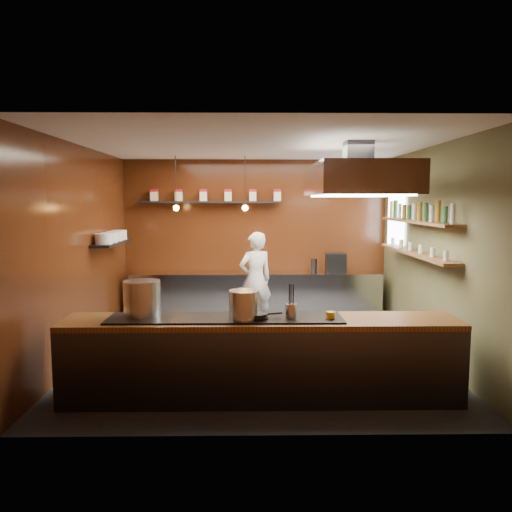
{
  "coord_description": "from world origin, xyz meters",
  "views": [
    {
      "loc": [
        -0.14,
        -7.03,
        2.22
      ],
      "look_at": [
        -0.03,
        0.4,
        1.4
      ],
      "focal_mm": 35.0,
      "sensor_mm": 36.0,
      "label": 1
    }
  ],
  "objects_px": {
    "stockpot_small": "(244,305)",
    "chef": "(255,280)",
    "espresso_machine": "(336,263)",
    "stockpot_large": "(142,298)",
    "extractor_hood": "(357,179)"
  },
  "relations": [
    {
      "from": "stockpot_small",
      "to": "chef",
      "type": "height_order",
      "value": "chef"
    },
    {
      "from": "espresso_machine",
      "to": "chef",
      "type": "height_order",
      "value": "chef"
    },
    {
      "from": "espresso_machine",
      "to": "chef",
      "type": "relative_size",
      "value": 0.21
    },
    {
      "from": "stockpot_large",
      "to": "chef",
      "type": "height_order",
      "value": "chef"
    },
    {
      "from": "stockpot_small",
      "to": "stockpot_large",
      "type": "bearing_deg",
      "value": 172.28
    },
    {
      "from": "espresso_machine",
      "to": "extractor_hood",
      "type": "bearing_deg",
      "value": -89.89
    },
    {
      "from": "extractor_hood",
      "to": "espresso_machine",
      "type": "relative_size",
      "value": 5.54
    },
    {
      "from": "stockpot_large",
      "to": "stockpot_small",
      "type": "height_order",
      "value": "stockpot_large"
    },
    {
      "from": "extractor_hood",
      "to": "stockpot_small",
      "type": "bearing_deg",
      "value": -139.32
    },
    {
      "from": "extractor_hood",
      "to": "stockpot_small",
      "type": "distance_m",
      "value": 2.42
    },
    {
      "from": "stockpot_small",
      "to": "espresso_machine",
      "type": "distance_m",
      "value": 4.13
    },
    {
      "from": "espresso_machine",
      "to": "chef",
      "type": "xyz_separation_m",
      "value": [
        -1.49,
        -0.43,
        -0.24
      ]
    },
    {
      "from": "extractor_hood",
      "to": "stockpot_small",
      "type": "height_order",
      "value": "extractor_hood"
    },
    {
      "from": "stockpot_large",
      "to": "stockpot_small",
      "type": "relative_size",
      "value": 1.23
    },
    {
      "from": "stockpot_small",
      "to": "chef",
      "type": "relative_size",
      "value": 0.2
    }
  ]
}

